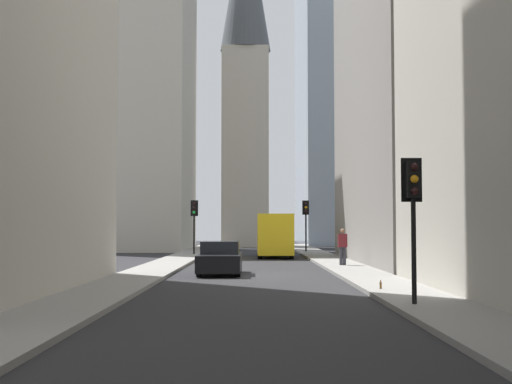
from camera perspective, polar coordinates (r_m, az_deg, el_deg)
ground_plane at (r=27.94m, az=-0.26°, el=-7.16°), size 135.00×135.00×0.00m
sidewalk_right at (r=28.30m, az=-9.47°, el=-6.92°), size 90.00×2.20×0.14m
sidewalk_left at (r=28.29m, az=8.97°, el=-6.93°), size 90.00×2.20×0.14m
building_right_far at (r=60.31m, az=-10.44°, el=8.37°), size 12.92×10.50×27.69m
church_spire at (r=69.20m, az=-0.91°, el=11.06°), size 5.12×5.12×35.94m
delivery_truck at (r=44.19m, az=1.59°, el=-3.73°), size 6.46×2.25×2.84m
sedan_black at (r=28.49m, az=-3.08°, el=-5.74°), size 4.30×1.78×1.42m
traffic_light_foreground at (r=16.88m, az=13.31°, el=-0.35°), size 0.43×0.52×3.61m
traffic_light_midblock at (r=51.32m, az=4.29°, el=-1.88°), size 0.43×0.52×3.91m
traffic_light_far_junction at (r=46.36m, az=-5.32°, el=-1.93°), size 0.43×0.52×3.73m
pedestrian at (r=33.29m, az=7.43°, el=-4.53°), size 0.26×0.44×1.79m
discarded_bottle at (r=20.81m, az=10.63°, el=-7.85°), size 0.07×0.07×0.27m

